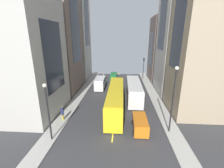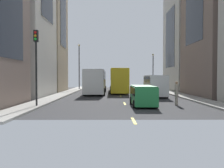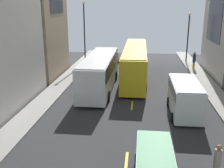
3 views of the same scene
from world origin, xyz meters
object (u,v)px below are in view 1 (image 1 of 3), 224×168
Objects in this scene: car_orange_0 at (140,123)px; pedestrian_waiting_curb at (62,113)px; streetcar_yellow at (116,97)px; pedestrian_walking_far at (103,76)px; city_bus_white at (134,89)px; car_green_1 at (114,76)px; delivery_van_white at (100,83)px; traffic_light_near_corner at (144,64)px.

pedestrian_waiting_curb reaches higher than car_orange_0.
streetcar_yellow is 7.42× the size of pedestrian_walking_far.
city_bus_white is 5.60× the size of pedestrian_walking_far.
car_green_1 is (4.78, -14.30, -1.02)m from city_bus_white.
streetcar_yellow reaches higher than delivery_van_white.
traffic_light_near_corner is (-11.15, -9.74, 2.73)m from delivery_van_white.
car_green_1 is at bearing -78.96° from car_orange_0.
car_green_1 is at bearing -71.50° from city_bus_white.
streetcar_yellow is 3.27× the size of car_green_1.
car_green_1 is (4.89, -25.06, -0.00)m from car_orange_0.
traffic_light_near_corner is at bearing -138.88° from delivery_van_white.
pedestrian_waiting_curb is at bearing -7.92° from car_orange_0.
streetcar_yellow reaches higher than pedestrian_waiting_curb.
streetcar_yellow is 21.21m from traffic_light_near_corner.
car_green_1 is at bearing -79.87° from pedestrian_walking_far.
delivery_van_white reaches higher than pedestrian_waiting_curb.
pedestrian_walking_far is 0.34× the size of traffic_light_near_corner.
delivery_van_white is (4.09, -10.16, -0.61)m from streetcar_yellow.
traffic_light_near_corner reaches higher than streetcar_yellow.
traffic_light_near_corner is at bearing -97.87° from car_orange_0.
streetcar_yellow is at bearing 70.46° from traffic_light_near_corner.
city_bus_white is at bearing 87.92° from pedestrian_waiting_curb.
delivery_van_white reaches higher than car_orange_0.
car_green_1 is at bearing -106.89° from delivery_van_white.
traffic_light_near_corner is (-7.06, -19.89, 2.12)m from streetcar_yellow.
delivery_van_white is (7.45, -5.53, -0.49)m from city_bus_white.
city_bus_white is 2.69× the size of car_orange_0.
streetcar_yellow is at bearing -165.11° from pedestrian_walking_far.
traffic_light_near_corner reaches higher than pedestrian_waiting_curb.
city_bus_white is at bearing 108.50° from car_green_1.
car_orange_0 is at bearing 114.87° from delivery_van_white.
pedestrian_waiting_curb is at bearing 75.56° from car_green_1.
pedestrian_waiting_curb is (3.40, 14.77, -0.20)m from delivery_van_white.
car_green_1 is 2.95m from pedestrian_walking_far.
traffic_light_near_corner reaches higher than delivery_van_white.
pedestrian_walking_far is at bearing 129.72° from pedestrian_waiting_curb.
pedestrian_waiting_curb is (10.95, -1.52, 0.32)m from car_orange_0.
pedestrian_waiting_curb is (10.85, 9.24, -0.70)m from city_bus_white.
car_green_1 is (1.43, -18.93, -1.14)m from streetcar_yellow.
streetcar_yellow is 8.84m from pedestrian_waiting_curb.
city_bus_white is at bearing 143.41° from delivery_van_white.
pedestrian_walking_far is at bearing 6.99° from traffic_light_near_corner.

